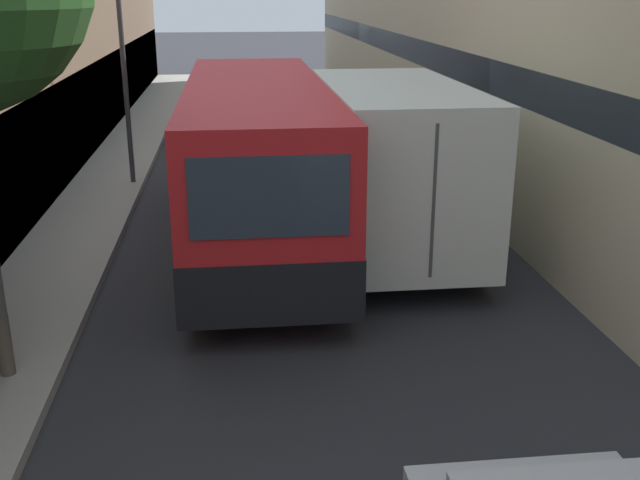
% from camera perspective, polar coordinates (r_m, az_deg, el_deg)
% --- Properties ---
extents(ground_plane, '(150.00, 150.00, 0.00)m').
position_cam_1_polar(ground_plane, '(14.20, -1.48, -1.06)').
color(ground_plane, '#2B2B30').
extents(sidewalk_left, '(1.82, 60.00, 0.16)m').
position_cam_1_polar(sidewalk_left, '(14.49, -19.11, -1.38)').
color(sidewalk_left, '#9E998E').
rests_on(sidewalk_left, ground_plane).
extents(bus, '(2.57, 9.79, 3.13)m').
position_cam_1_polar(bus, '(14.48, -4.80, 6.10)').
color(bus, red).
rests_on(bus, ground_plane).
extents(box_truck, '(2.42, 7.74, 3.17)m').
position_cam_1_polar(box_truck, '(14.58, 5.00, 6.30)').
color(box_truck, silver).
rests_on(box_truck, ground_plane).
extents(panel_van, '(1.94, 4.15, 1.86)m').
position_cam_1_polar(panel_van, '(25.97, -6.05, 10.28)').
color(panel_van, navy).
rests_on(panel_van, ground_plane).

